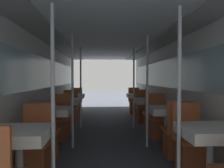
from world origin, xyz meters
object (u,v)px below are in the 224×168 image
(chair_left_near_1, at_px, (45,141))
(support_pole_right_0, at_px, (179,100))
(dining_table_left_2, at_px, (67,103))
(chair_right_far_0, at_px, (190,150))
(support_pole_left_2, at_px, (81,88))
(chair_left_far_3, at_px, (76,106))
(chair_left_far_1, at_px, (59,126))
(dining_table_right_3, at_px, (137,97))
(dining_table_right_1, at_px, (166,112))
(chair_right_far_1, at_px, (158,125))
(chair_left_near_2, at_px, (63,121))
(chair_right_near_1, at_px, (176,139))
(chair_right_far_2, at_px, (143,112))
(dining_table_right_0, at_px, (210,135))
(dining_table_left_3, at_px, (74,97))
(chair_left_near_3, at_px, (72,110))
(dining_table_right_2, at_px, (147,102))
(support_pole_left_0, at_px, (53,101))
(chair_right_near_3, at_px, (140,110))
(support_pole_right_1, at_px, (147,91))
(chair_left_far_0, at_px, (35,153))
(chair_right_far_3, at_px, (134,105))
(dining_table_left_0, at_px, (19,138))
(dining_table_left_1, at_px, (53,113))
(chair_left_far_2, at_px, (70,113))
(support_pole_right_2, at_px, (134,87))
(support_pole_left_1, at_px, (73,92))

(chair_left_near_1, xyz_separation_m, support_pole_right_0, (1.78, -1.13, 0.77))
(dining_table_left_2, xyz_separation_m, chair_right_far_0, (2.15, -2.81, -0.37))
(support_pole_left_2, bearing_deg, chair_left_far_3, 99.32)
(chair_left_far_1, xyz_separation_m, dining_table_right_3, (2.15, 2.81, 0.37))
(chair_left_near_1, xyz_separation_m, dining_table_right_1, (2.15, 0.56, 0.37))
(chair_left_far_1, relative_size, chair_right_far_1, 1.00)
(dining_table_left_2, bearing_deg, chair_left_near_2, -90.00)
(dining_table_left_2, relative_size, chair_right_far_0, 0.80)
(chair_left_far_1, height_order, support_pole_right_0, support_pole_right_0)
(chair_left_near_1, relative_size, chair_right_near_1, 1.00)
(dining_table_right_1, bearing_deg, chair_right_far_2, 90.00)
(dining_table_right_0, relative_size, chair_right_far_0, 0.80)
(chair_right_near_1, bearing_deg, dining_table_left_3, 118.67)
(chair_left_near_3, xyz_separation_m, dining_table_right_2, (2.15, -1.13, 0.37))
(support_pole_left_0, relative_size, chair_right_near_3, 2.23)
(support_pole_right_1, bearing_deg, support_pole_right_0, -90.00)
(chair_left_far_0, height_order, dining_table_right_2, chair_left_far_0)
(dining_table_right_3, bearing_deg, support_pole_right_0, -94.17)
(support_pole_left_0, xyz_separation_m, dining_table_right_0, (1.78, -0.00, -0.40))
(chair_right_near_1, bearing_deg, dining_table_left_2, 133.74)
(chair_right_near_1, distance_m, chair_right_far_3, 4.49)
(chair_left_far_3, height_order, chair_right_far_1, same)
(chair_left_far_1, height_order, support_pole_right_1, support_pole_right_1)
(chair_left_far_1, distance_m, dining_table_right_1, 2.25)
(dining_table_left_0, bearing_deg, support_pole_right_0, 0.00)
(dining_table_left_0, xyz_separation_m, chair_left_near_3, (0.00, 4.50, -0.37))
(dining_table_right_1, bearing_deg, dining_table_right_0, -90.00)
(dining_table_left_2, bearing_deg, dining_table_left_0, -90.00)
(chair_right_far_3, bearing_deg, dining_table_left_1, 61.33)
(dining_table_left_0, xyz_separation_m, dining_table_right_1, (2.15, 1.69, 0.00))
(chair_right_near_1, distance_m, dining_table_right_3, 3.95)
(chair_left_far_2, xyz_separation_m, support_pole_left_2, (0.37, -0.56, 0.77))
(chair_left_far_2, relative_size, dining_table_right_0, 1.25)
(chair_right_far_1, relative_size, chair_right_near_3, 1.00)
(chair_left_near_2, distance_m, support_pole_left_2, 1.02)
(support_pole_left_0, height_order, dining_table_left_1, support_pole_left_0)
(chair_left_near_3, distance_m, chair_right_near_3, 2.15)
(chair_left_far_1, bearing_deg, support_pole_right_1, 162.53)
(chair_right_near_3, bearing_deg, support_pole_left_2, -147.71)
(chair_right_far_2, relative_size, dining_table_right_3, 1.25)
(chair_right_far_1, relative_size, chair_right_far_2, 1.00)
(chair_right_near_1, relative_size, chair_right_far_3, 1.00)
(dining_table_left_0, xyz_separation_m, chair_left_far_0, (0.00, 0.56, -0.37))
(chair_left_far_2, xyz_separation_m, dining_table_right_0, (2.15, -3.93, 0.37))
(dining_table_left_1, relative_size, dining_table_right_0, 1.00)
(chair_left_near_3, relative_size, dining_table_right_0, 1.25)
(dining_table_left_1, bearing_deg, support_pole_left_0, -77.66)
(chair_left_near_2, bearing_deg, support_pole_left_2, 56.65)
(support_pole_right_2, xyz_separation_m, chair_right_far_3, (0.37, 2.25, -0.77))
(support_pole_left_1, distance_m, dining_table_left_2, 1.77)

